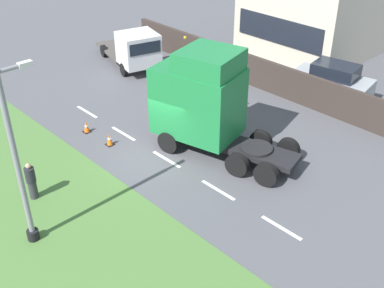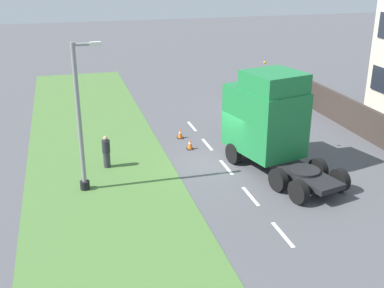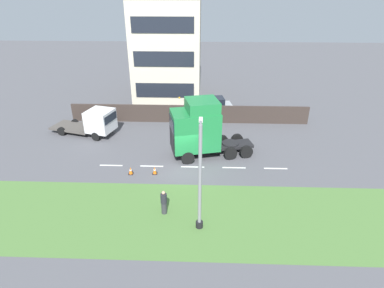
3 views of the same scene
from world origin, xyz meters
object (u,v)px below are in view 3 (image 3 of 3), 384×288
Objects in this scene: lorry_cab at (198,129)px; parked_car at (212,107)px; traffic_cone_trailing at (131,171)px; traffic_cone_lead at (155,170)px; lamp_post at (200,185)px; flatbed_truck at (96,122)px; pedestrian at (164,203)px.

lorry_cab is 1.55× the size of parked_car.
lorry_cab reaches higher than traffic_cone_trailing.
lamp_post is at bearing -149.01° from traffic_cone_lead.
flatbed_truck is 4.00× the size of pedestrian.
flatbed_truck reaches higher than pedestrian.
parked_car reaches higher than traffic_cone_lead.
parked_car is 17.70m from lamp_post.
parked_car is at bearing -20.51° from traffic_cone_lead.
parked_car is 0.70× the size of lamp_post.
flatbed_truck is at bearing 34.20° from pedestrian.
pedestrian is (-7.56, 1.94, -1.60)m from lorry_cab.
pedestrian is at bearing 151.74° from lorry_cab.
traffic_cone_trailing is (4.46, 3.03, -0.51)m from pedestrian.
lorry_cab reaches higher than parked_car.
lorry_cab is 6.22m from traffic_cone_trailing.
flatbed_truck is at bearing 106.88° from parked_car.
traffic_cone_lead is 1.00× the size of traffic_cone_trailing.
traffic_cone_lead is (-6.60, -6.34, -1.06)m from flatbed_truck.
traffic_cone_trailing is at bearing 49.90° from flatbed_truck.
traffic_cone_trailing is at bearing 34.14° from pedestrian.
lorry_cab is at bearing -58.10° from traffic_cone_trailing.
lorry_cab is 9.06m from parked_car.
flatbed_truck is (3.60, 9.53, -1.06)m from lorry_cab.
lamp_post reaches higher than flatbed_truck.
lamp_post is 3.99× the size of pedestrian.
lamp_post is (-12.31, -9.77, 1.55)m from flatbed_truck.
lamp_post is 7.15m from traffic_cone_lead.
pedestrian is 2.81× the size of traffic_cone_trailing.
traffic_cone_lead is at bearing 119.44° from lorry_cab.
traffic_cone_lead is at bearing -86.93° from traffic_cone_trailing.
pedestrian is at bearing 159.84° from parked_car.
traffic_cone_trailing is (-3.09, 4.97, -2.11)m from lorry_cab.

